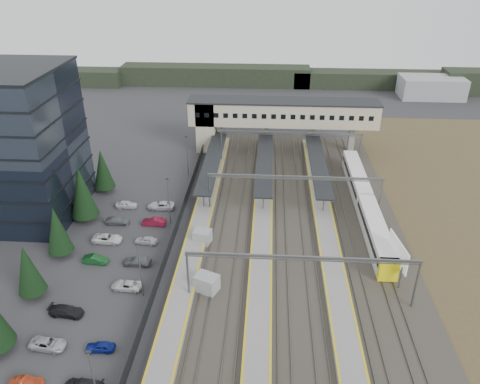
# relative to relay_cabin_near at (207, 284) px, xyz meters

# --- Properties ---
(ground) EXTENTS (220.00, 220.00, 0.00)m
(ground) POSITION_rel_relay_cabin_near_xyz_m (-0.09, 6.54, -1.22)
(ground) COLOR #2B2B2D
(ground) RESTS_ON ground
(conifer_row) EXTENTS (4.42, 49.82, 9.50)m
(conifer_row) POSITION_rel_relay_cabin_near_xyz_m (-22.09, 2.68, 3.62)
(conifer_row) COLOR black
(conifer_row) RESTS_ON ground
(car_park) EXTENTS (10.61, 44.73, 1.29)m
(car_park) POSITION_rel_relay_cabin_near_xyz_m (-13.39, 0.71, -0.62)
(car_park) COLOR #A09FA3
(car_park) RESTS_ON ground
(lampposts) EXTENTS (0.50, 53.25, 8.07)m
(lampposts) POSITION_rel_relay_cabin_near_xyz_m (-8.09, 7.79, 3.11)
(lampposts) COLOR slate
(lampposts) RESTS_ON ground
(fence) EXTENTS (0.08, 90.00, 2.00)m
(fence) POSITION_rel_relay_cabin_near_xyz_m (-6.59, 11.54, -0.22)
(fence) COLOR #26282B
(fence) RESTS_ON ground
(relay_cabin_near) EXTENTS (3.54, 3.13, 2.44)m
(relay_cabin_near) POSITION_rel_relay_cabin_near_xyz_m (0.00, 0.00, 0.00)
(relay_cabin_near) COLOR #929496
(relay_cabin_near) RESTS_ON ground
(relay_cabin_far) EXTENTS (2.91, 2.60, 2.29)m
(relay_cabin_far) POSITION_rel_relay_cabin_near_xyz_m (-2.05, 10.91, -0.08)
(relay_cabin_far) COLOR #929496
(relay_cabin_far) RESTS_ON ground
(rail_corridor) EXTENTS (34.00, 90.00, 0.92)m
(rail_corridor) POSITION_rel_relay_cabin_near_xyz_m (9.25, 11.54, -0.93)
(rail_corridor) COLOR #322D27
(rail_corridor) RESTS_ON ground
(canopies) EXTENTS (23.10, 30.00, 3.28)m
(canopies) POSITION_rel_relay_cabin_near_xyz_m (6.91, 33.54, 2.70)
(canopies) COLOR black
(canopies) RESTS_ON ground
(footbridge) EXTENTS (40.40, 6.40, 11.20)m
(footbridge) POSITION_rel_relay_cabin_near_xyz_m (7.62, 48.54, 6.71)
(footbridge) COLOR tan
(footbridge) RESTS_ON ground
(gantries) EXTENTS (28.40, 62.28, 7.17)m
(gantries) POSITION_rel_relay_cabin_near_xyz_m (11.91, 9.54, 4.78)
(gantries) COLOR slate
(gantries) RESTS_ON ground
(train) EXTENTS (2.67, 37.09, 3.36)m
(train) POSITION_rel_relay_cabin_near_xyz_m (23.91, 21.46, 0.69)
(train) COLOR white
(train) RESTS_ON ground
(billboard) EXTENTS (1.08, 6.48, 5.65)m
(billboard) POSITION_rel_relay_cabin_near_xyz_m (25.14, 4.80, 2.61)
(billboard) COLOR slate
(billboard) RESTS_ON ground
(treeline_far) EXTENTS (170.00, 19.00, 7.00)m
(treeline_far) POSITION_rel_relay_cabin_near_xyz_m (23.72, 98.82, 1.73)
(treeline_far) COLOR black
(treeline_far) RESTS_ON ground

